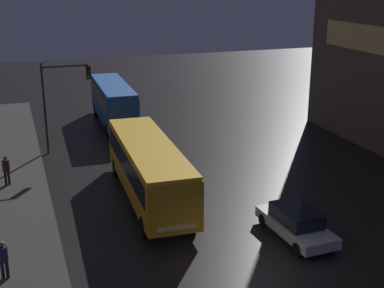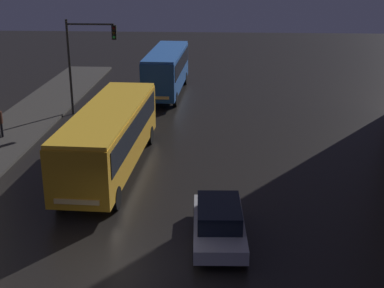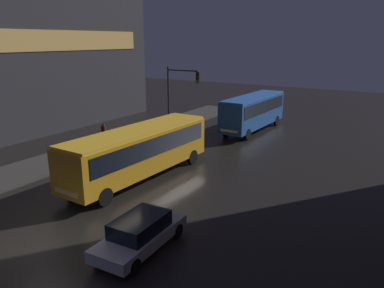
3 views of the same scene
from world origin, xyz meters
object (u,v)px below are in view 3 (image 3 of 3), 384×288
at_px(car_taxi, 140,233).
at_px(traffic_light_main, 179,90).
at_px(bus_near, 139,148).
at_px(pedestrian_mid, 104,132).
at_px(bus_far, 253,109).

height_order(car_taxi, traffic_light_main, traffic_light_main).
xyz_separation_m(bus_near, traffic_light_main, (-3.48, 9.74, 2.24)).
bearing_deg(traffic_light_main, car_taxi, -61.58).
xyz_separation_m(bus_near, pedestrian_mid, (-7.29, 4.32, -0.78)).
xyz_separation_m(pedestrian_mid, traffic_light_main, (3.81, 5.42, 3.01)).
bearing_deg(bus_far, bus_near, 87.68).
height_order(bus_near, pedestrian_mid, bus_near).
relative_size(bus_far, pedestrian_mid, 5.67).
bearing_deg(pedestrian_mid, car_taxi, 81.74).
xyz_separation_m(bus_far, car_taxi, (4.20, -22.04, -1.32)).
xyz_separation_m(car_taxi, traffic_light_main, (-8.79, 16.24, 3.45)).
bearing_deg(car_taxi, pedestrian_mid, -43.34).
bearing_deg(traffic_light_main, bus_near, -70.35).
bearing_deg(car_taxi, bus_far, -81.90).
height_order(bus_near, traffic_light_main, traffic_light_main).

